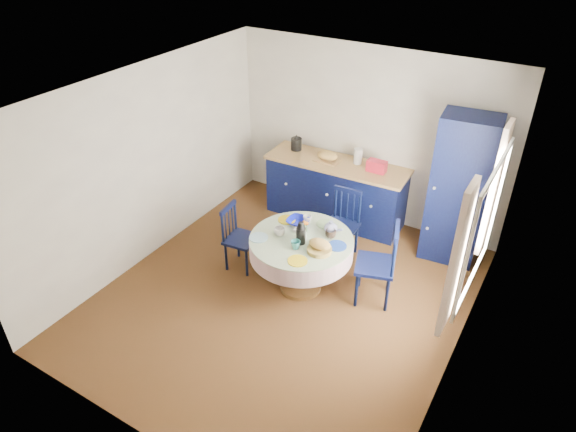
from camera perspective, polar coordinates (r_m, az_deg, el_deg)
name	(u,v)px	position (r m, az deg, el deg)	size (l,w,h in m)	color
floor	(284,296)	(6.28, -0.41, -8.88)	(4.50, 4.50, 0.00)	black
ceiling	(283,96)	(5.00, -0.53, 13.23)	(4.50, 4.50, 0.00)	white
wall_back	(367,136)	(7.34, 8.82, 8.78)	(4.00, 0.02, 2.50)	beige
wall_left	(147,165)	(6.67, -15.38, 5.48)	(0.02, 4.50, 2.50)	beige
wall_right	(471,267)	(4.98, 19.71, -5.34)	(0.02, 4.50, 2.50)	beige
window	(480,225)	(5.08, 20.58, -0.91)	(0.10, 1.74, 1.45)	white
kitchen_counter	(335,190)	(7.49, 5.30, 2.90)	(2.07, 0.72, 1.15)	black
pantry_cabinet	(459,190)	(6.75, 18.43, 2.71)	(0.73, 0.56, 1.97)	black
dining_table	(302,247)	(6.01, 1.57, -3.50)	(1.22, 1.22, 1.02)	#513817
chair_left	(239,237)	(6.52, -5.49, -2.34)	(0.41, 0.43, 0.87)	black
chair_far	(342,224)	(6.73, 6.04, -0.86)	(0.44, 0.42, 0.93)	black
chair_right	(379,264)	(6.01, 10.09, -5.24)	(0.56, 0.57, 1.03)	black
mug_a	(279,231)	(5.98, -0.95, -1.73)	(0.13, 0.13, 0.10)	silver
mug_b	(296,245)	(5.76, 0.85, -3.22)	(0.11, 0.11, 0.10)	#276F6C
mug_c	(331,234)	(5.96, 4.77, -1.98)	(0.13, 0.13, 0.10)	black
mug_d	(307,219)	(6.20, 2.18, -0.39)	(0.11, 0.11, 0.10)	silver
cobalt_bowl	(298,222)	(6.19, 1.13, -0.63)	(0.27, 0.27, 0.07)	#070D7F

